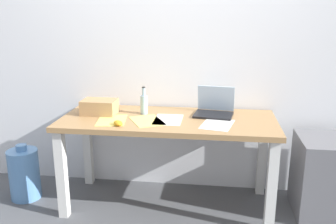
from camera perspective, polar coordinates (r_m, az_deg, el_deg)
name	(u,v)px	position (r m, az deg, el deg)	size (l,w,h in m)	color
ground_plane	(168,203)	(3.14, 0.00, -14.05)	(8.00, 8.00, 0.00)	#515459
back_wall	(174,41)	(3.15, 1.00, 10.98)	(5.20, 0.08, 2.60)	white
desk	(168,131)	(2.88, 0.00, -2.95)	(1.67, 0.70, 0.74)	#A37A4C
laptop_right	(214,109)	(2.95, 7.21, 0.42)	(0.33, 0.28, 0.22)	black
beer_bottle	(144,104)	(2.95, -3.77, 1.29)	(0.06, 0.06, 0.22)	#99B7C1
computer_mouse	(118,123)	(2.69, -7.78, -1.73)	(0.06, 0.10, 0.03)	gold
cardboard_box	(100,107)	(3.00, -10.62, 0.78)	(0.27, 0.19, 0.12)	tan
paper_yellow_folder	(147,121)	(2.78, -3.28, -1.38)	(0.21, 0.30, 0.00)	#F4E06B
paper_sheet_center	(168,120)	(2.81, 0.02, -1.19)	(0.21, 0.30, 0.00)	white
paper_sheet_front_right	(217,124)	(2.71, 7.66, -1.92)	(0.21, 0.30, 0.00)	white
paper_sheet_front_left	(112,120)	(2.82, -8.76, -1.28)	(0.21, 0.30, 0.00)	#F4E06B
water_cooler_jug	(24,174)	(3.36, -21.47, -8.95)	(0.25, 0.25, 0.48)	#598CC6
filing_cabinet	(322,176)	(3.12, 22.89, -9.20)	(0.40, 0.48, 0.61)	slate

